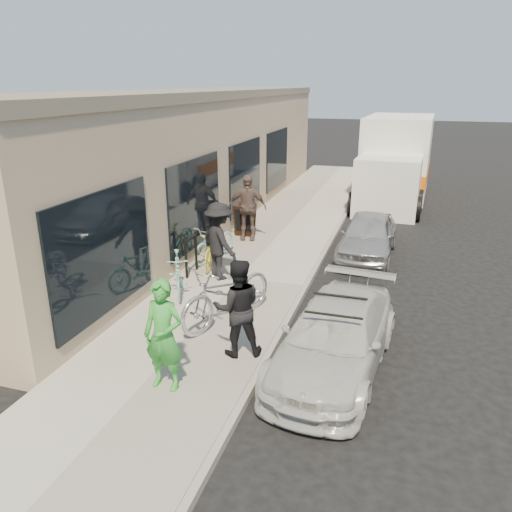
# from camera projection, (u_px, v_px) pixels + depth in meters

# --- Properties ---
(ground) EXTENTS (120.00, 120.00, 0.00)m
(ground) POSITION_uv_depth(u_px,v_px,m) (295.00, 363.00, 8.35)
(ground) COLOR black
(ground) RESTS_ON ground
(sidewalk) EXTENTS (3.00, 34.00, 0.15)m
(sidewalk) POSITION_uv_depth(u_px,v_px,m) (239.00, 281.00, 11.59)
(sidewalk) COLOR #A8A497
(sidewalk) RESTS_ON ground
(curb) EXTENTS (0.12, 34.00, 0.13)m
(curb) POSITION_uv_depth(u_px,v_px,m) (305.00, 289.00, 11.16)
(curb) COLOR gray
(curb) RESTS_ON ground
(storefront) EXTENTS (3.60, 20.00, 4.22)m
(storefront) POSITION_uv_depth(u_px,v_px,m) (194.00, 157.00, 16.32)
(storefront) COLOR tan
(storefront) RESTS_ON ground
(bike_rack) EXTENTS (0.07, 0.65, 0.91)m
(bike_rack) POSITION_uv_depth(u_px,v_px,m) (191.00, 252.00, 11.65)
(bike_rack) COLOR black
(bike_rack) RESTS_ON sidewalk
(sandwich_board) EXTENTS (0.57, 0.58, 0.94)m
(sandwich_board) POSITION_uv_depth(u_px,v_px,m) (245.00, 220.00, 14.59)
(sandwich_board) COLOR black
(sandwich_board) RESTS_ON sidewalk
(sedan_white) EXTENTS (1.94, 3.98, 1.15)m
(sedan_white) POSITION_uv_depth(u_px,v_px,m) (335.00, 337.00, 8.03)
(sedan_white) COLOR beige
(sedan_white) RESTS_ON ground
(sedan_silver) EXTENTS (1.46, 3.46, 1.17)m
(sedan_silver) POSITION_uv_depth(u_px,v_px,m) (368.00, 236.00, 13.24)
(sedan_silver) COLOR #A0A0A5
(sedan_silver) RESTS_ON ground
(moving_truck) EXTENTS (2.74, 6.62, 3.20)m
(moving_truck) POSITION_uv_depth(u_px,v_px,m) (395.00, 164.00, 19.54)
(moving_truck) COLOR white
(moving_truck) RESTS_ON ground
(tandem_bike) EXTENTS (1.66, 2.40, 1.19)m
(tandem_bike) POSITION_uv_depth(u_px,v_px,m) (228.00, 292.00, 9.27)
(tandem_bike) COLOR silver
(tandem_bike) RESTS_ON sidewalk
(woman_rider) EXTENTS (0.64, 0.44, 1.69)m
(woman_rider) POSITION_uv_depth(u_px,v_px,m) (164.00, 335.00, 7.17)
(woman_rider) COLOR green
(woman_rider) RESTS_ON sidewalk
(man_standing) EXTENTS (0.99, 0.90, 1.66)m
(man_standing) POSITION_uv_depth(u_px,v_px,m) (238.00, 308.00, 8.09)
(man_standing) COLOR black
(man_standing) RESTS_ON sidewalk
(cruiser_bike_a) EXTENTS (1.06, 1.53, 0.90)m
(cruiser_bike_a) POSITION_uv_depth(u_px,v_px,m) (178.00, 273.00, 10.59)
(cruiser_bike_a) COLOR #84C4B9
(cruiser_bike_a) RESTS_ON sidewalk
(cruiser_bike_b) EXTENTS (0.94, 1.82, 0.91)m
(cruiser_bike_b) POSITION_uv_depth(u_px,v_px,m) (215.00, 242.00, 12.65)
(cruiser_bike_b) COLOR #84C4B9
(cruiser_bike_b) RESTS_ON sidewalk
(cruiser_bike_c) EXTENTS (0.63, 1.60, 0.94)m
(cruiser_bike_c) POSITION_uv_depth(u_px,v_px,m) (213.00, 248.00, 12.18)
(cruiser_bike_c) COLOR yellow
(cruiser_bike_c) RESTS_ON sidewalk
(bystander_a) EXTENTS (1.32, 1.22, 1.79)m
(bystander_a) POSITION_uv_depth(u_px,v_px,m) (219.00, 241.00, 11.28)
(bystander_a) COLOR black
(bystander_a) RESTS_ON sidewalk
(bystander_b) EXTENTS (1.17, 0.67, 1.87)m
(bystander_b) POSITION_uv_depth(u_px,v_px,m) (247.00, 207.00, 14.14)
(bystander_b) COLOR brown
(bystander_b) RESTS_ON sidewalk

